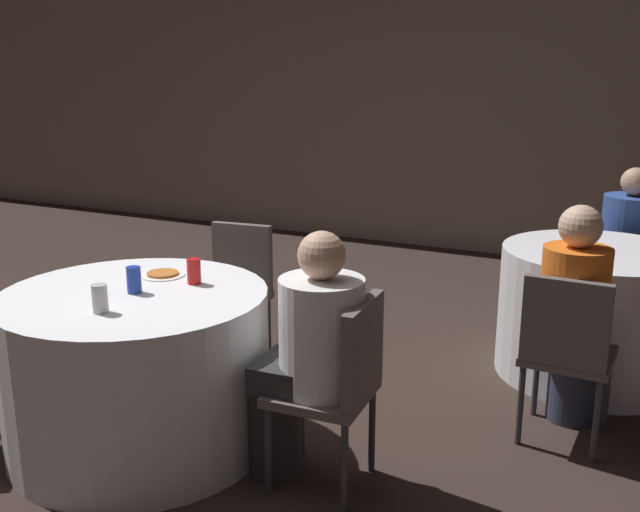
{
  "coord_description": "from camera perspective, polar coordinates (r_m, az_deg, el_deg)",
  "views": [
    {
      "loc": [
        2.32,
        -2.53,
        1.74
      ],
      "look_at": [
        0.8,
        0.5,
        0.85
      ],
      "focal_mm": 40.0,
      "sensor_mm": 36.0,
      "label": 1
    }
  ],
  "objects": [
    {
      "name": "person_white_shirt",
      "position": [
        3.01,
        -1.05,
        -8.09
      ],
      "size": [
        0.52,
        0.36,
        1.12
      ],
      "rotation": [
        0.0,
        0.0,
        -4.64
      ],
      "color": "#282828",
      "rests_on": "ground_plane"
    },
    {
      "name": "soda_can_silver",
      "position": [
        3.12,
        -17.2,
        -3.27
      ],
      "size": [
        0.07,
        0.07,
        0.12
      ],
      "color": "silver",
      "rests_on": "table_near"
    },
    {
      "name": "chair_near_east",
      "position": [
        2.98,
        1.73,
        -9.61
      ],
      "size": [
        0.43,
        0.43,
        0.85
      ],
      "rotation": [
        0.0,
        0.0,
        -4.64
      ],
      "color": "#59514C",
      "rests_on": "ground_plane"
    },
    {
      "name": "soda_can_red",
      "position": [
        3.43,
        -10.05,
        -1.21
      ],
      "size": [
        0.07,
        0.07,
        0.12
      ],
      "color": "red",
      "rests_on": "table_near"
    },
    {
      "name": "person_blue_shirt",
      "position": [
        5.13,
        23.29,
        0.44
      ],
      "size": [
        0.39,
        0.52,
        1.12
      ],
      "rotation": [
        0.0,
        0.0,
        -3.26
      ],
      "color": "#4C4238",
      "rests_on": "ground_plane"
    },
    {
      "name": "person_orange_shirt",
      "position": [
        3.62,
        19.65,
        -4.96
      ],
      "size": [
        0.31,
        0.5,
        1.15
      ],
      "rotation": [
        0.0,
        0.0,
        -0.03
      ],
      "color": "#33384C",
      "rests_on": "ground_plane"
    },
    {
      "name": "ground_plane",
      "position": [
        3.84,
        -14.45,
        -12.7
      ],
      "size": [
        16.0,
        16.0,
        0.0
      ],
      "primitive_type": "plane",
      "color": "#332621"
    },
    {
      "name": "table_far",
      "position": [
        4.43,
        21.11,
        -4.26
      ],
      "size": [
        1.09,
        1.09,
        0.75
      ],
      "color": "silver",
      "rests_on": "ground_plane"
    },
    {
      "name": "soda_can_blue",
      "position": [
        3.35,
        -14.66,
        -1.86
      ],
      "size": [
        0.07,
        0.07,
        0.12
      ],
      "color": "#1E38A5",
      "rests_on": "table_near"
    },
    {
      "name": "chair_far_south",
      "position": [
        3.49,
        19.12,
        -6.7
      ],
      "size": [
        0.41,
        0.42,
        0.85
      ],
      "rotation": [
        0.0,
        0.0,
        -0.03
      ],
      "color": "#59514C",
      "rests_on": "ground_plane"
    },
    {
      "name": "wall_back",
      "position": [
        7.2,
        8.04,
        11.85
      ],
      "size": [
        16.0,
        0.06,
        2.8
      ],
      "color": "gray",
      "rests_on": "ground_plane"
    },
    {
      "name": "chair_near_north",
      "position": [
        4.28,
        -6.73,
        -2.05
      ],
      "size": [
        0.44,
        0.45,
        0.85
      ],
      "rotation": [
        0.0,
        0.0,
        -3.03
      ],
      "color": "#59514C",
      "rests_on": "ground_plane"
    },
    {
      "name": "table_near",
      "position": [
        3.5,
        -14.33,
        -8.7
      ],
      "size": [
        1.23,
        1.23,
        0.75
      ],
      "color": "silver",
      "rests_on": "ground_plane"
    },
    {
      "name": "chair_far_north",
      "position": [
        5.3,
        23.52,
        0.06
      ],
      "size": [
        0.44,
        0.45,
        0.85
      ],
      "rotation": [
        0.0,
        0.0,
        -3.26
      ],
      "color": "#59514C",
      "rests_on": "ground_plane"
    },
    {
      "name": "pizza_plate_near",
      "position": [
        3.61,
        -12.47,
        -1.44
      ],
      "size": [
        0.22,
        0.22,
        0.02
      ],
      "color": "white",
      "rests_on": "table_near"
    }
  ]
}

